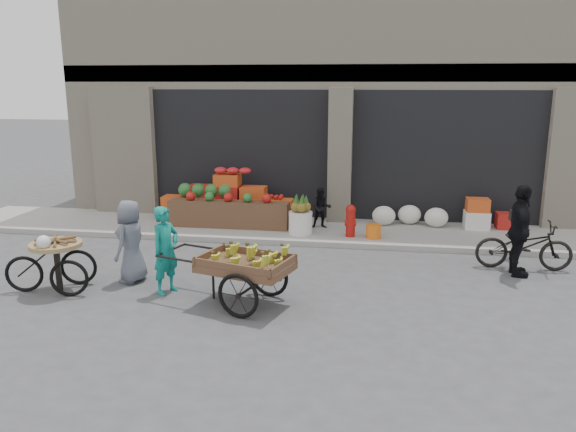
% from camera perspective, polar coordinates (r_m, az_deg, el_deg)
% --- Properties ---
extents(ground, '(80.00, 80.00, 0.00)m').
position_cam_1_polar(ground, '(9.01, 2.92, -8.73)').
color(ground, '#424244').
rests_on(ground, ground).
extents(sidewalk, '(18.00, 2.20, 0.12)m').
position_cam_1_polar(sidewalk, '(12.87, 4.89, -1.62)').
color(sidewalk, gray).
rests_on(sidewalk, ground).
extents(building, '(14.00, 6.45, 7.00)m').
position_cam_1_polar(building, '(16.36, 6.17, 13.30)').
color(building, beige).
rests_on(building, ground).
extents(fruit_display, '(3.10, 1.12, 1.24)m').
position_cam_1_polar(fruit_display, '(13.39, -5.63, 1.66)').
color(fruit_display, '#A81C17').
rests_on(fruit_display, sidewalk).
extents(pineapple_bin, '(0.52, 0.52, 0.50)m').
position_cam_1_polar(pineapple_bin, '(12.38, 1.28, -0.69)').
color(pineapple_bin, silver).
rests_on(pineapple_bin, sidewalk).
extents(fire_hydrant, '(0.22, 0.22, 0.71)m').
position_cam_1_polar(fire_hydrant, '(12.21, 6.37, -0.34)').
color(fire_hydrant, '#A5140F').
rests_on(fire_hydrant, sidewalk).
extents(orange_bucket, '(0.32, 0.32, 0.30)m').
position_cam_1_polar(orange_bucket, '(12.21, 8.68, -1.54)').
color(orange_bucket, orange).
rests_on(orange_bucket, sidewalk).
extents(right_bay_goods, '(3.35, 0.60, 0.70)m').
position_cam_1_polar(right_bay_goods, '(13.46, 16.28, 0.08)').
color(right_bay_goods, silver).
rests_on(right_bay_goods, sidewalk).
extents(seated_person, '(0.51, 0.43, 0.93)m').
position_cam_1_polar(seated_person, '(12.87, 3.41, 0.81)').
color(seated_person, black).
rests_on(seated_person, sidewalk).
extents(banana_cart, '(2.49, 1.54, 0.97)m').
position_cam_1_polar(banana_cart, '(8.70, -4.64, -4.61)').
color(banana_cart, brown).
rests_on(banana_cart, ground).
extents(vendor_woman, '(0.54, 0.63, 1.46)m').
position_cam_1_polar(vendor_woman, '(9.38, -12.33, -3.41)').
color(vendor_woman, '#0F7A6E').
rests_on(vendor_woman, ground).
extents(tricycle_cart, '(1.46, 1.02, 0.95)m').
position_cam_1_polar(tricycle_cart, '(10.04, -22.45, -4.00)').
color(tricycle_cart, '#9E7F51').
rests_on(tricycle_cart, ground).
extents(vendor_grey, '(0.56, 0.77, 1.45)m').
position_cam_1_polar(vendor_grey, '(10.06, -15.69, -2.49)').
color(vendor_grey, slate).
rests_on(vendor_grey, ground).
extents(bicycle, '(1.73, 0.64, 0.90)m').
position_cam_1_polar(bicycle, '(11.27, 22.84, -2.78)').
color(bicycle, black).
rests_on(bicycle, ground).
extents(cyclist, '(0.43, 0.98, 1.66)m').
position_cam_1_polar(cyclist, '(10.76, 22.48, -1.40)').
color(cyclist, black).
rests_on(cyclist, ground).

